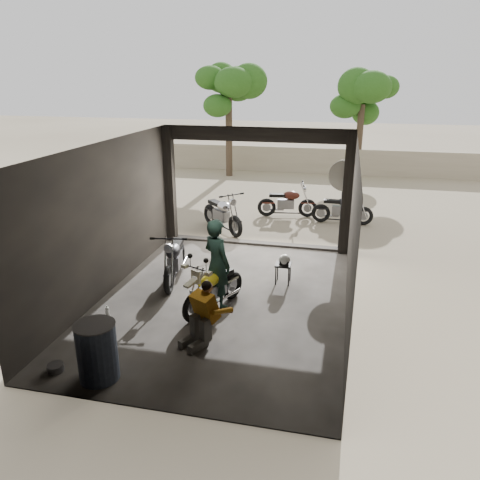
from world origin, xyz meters
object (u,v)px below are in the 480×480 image
at_px(left_bike, 174,255).
at_px(outside_bike_b, 287,200).
at_px(main_bike, 214,285).
at_px(outside_bike_a, 222,211).
at_px(rider, 217,264).
at_px(stool, 283,267).
at_px(sign_post, 343,190).
at_px(oil_drum, 97,352).
at_px(helmet, 285,260).
at_px(outside_bike_c, 343,206).
at_px(mechanic, 200,316).

xyz_separation_m(left_bike, outside_bike_b, (1.84, 5.63, -0.03)).
height_order(main_bike, outside_bike_a, outside_bike_a).
distance_m(left_bike, rider, 1.68).
bearing_deg(outside_bike_b, stool, 177.71).
bearing_deg(outside_bike_a, sign_post, -61.08).
xyz_separation_m(left_bike, outside_bike_a, (0.13, 3.72, 0.02)).
bearing_deg(main_bike, oil_drum, -89.34).
bearing_deg(helmet, oil_drum, -139.98).
bearing_deg(main_bike, left_bike, 160.48).
height_order(left_bike, stool, left_bike).
relative_size(left_bike, sign_post, 0.73).
bearing_deg(stool, outside_bike_b, 96.45).
bearing_deg(outside_bike_a, main_bike, -123.23).
bearing_deg(left_bike, helmet, -2.99).
bearing_deg(sign_post, oil_drum, -101.12).
xyz_separation_m(outside_bike_a, stool, (2.30, -3.37, -0.21)).
bearing_deg(sign_post, stool, -99.14).
distance_m(outside_bike_c, helmet, 5.08).
distance_m(left_bike, helmet, 2.48).
bearing_deg(outside_bike_b, rider, 166.57).
relative_size(outside_bike_c, stool, 3.45).
height_order(outside_bike_a, rider, rider).
height_order(outside_bike_a, helmet, outside_bike_a).
bearing_deg(stool, rider, -129.80).
distance_m(left_bike, sign_post, 4.68).
xyz_separation_m(left_bike, oil_drum, (0.16, -3.77, -0.13)).
height_order(outside_bike_c, rider, rider).
height_order(mechanic, helmet, mechanic).
bearing_deg(rider, left_bike, -4.02).
bearing_deg(helmet, stool, 99.42).
relative_size(outside_bike_c, rider, 0.90).
bearing_deg(sign_post, main_bike, -103.99).
distance_m(main_bike, mechanic, 1.28).
relative_size(outside_bike_a, outside_bike_c, 1.10).
distance_m(outside_bike_a, helmet, 4.15).
relative_size(stool, sign_post, 0.20).
xyz_separation_m(outside_bike_c, mechanic, (-2.24, -7.70, -0.01)).
distance_m(outside_bike_a, oil_drum, 7.49).
xyz_separation_m(mechanic, oil_drum, (-1.22, -1.31, -0.08)).
distance_m(stool, sign_post, 2.99).
height_order(left_bike, oil_drum, left_bike).
distance_m(outside_bike_a, outside_bike_c, 3.81).
distance_m(main_bike, outside_bike_c, 6.85).
bearing_deg(helmet, rider, -152.14).
xyz_separation_m(outside_bike_a, helmet, (2.34, -3.43, -0.02)).
relative_size(outside_bike_b, stool, 3.53).
relative_size(outside_bike_b, outside_bike_c, 1.02).
bearing_deg(helmet, sign_post, 44.90).
bearing_deg(outside_bike_b, main_bike, 166.43).
height_order(main_bike, rider, rider).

